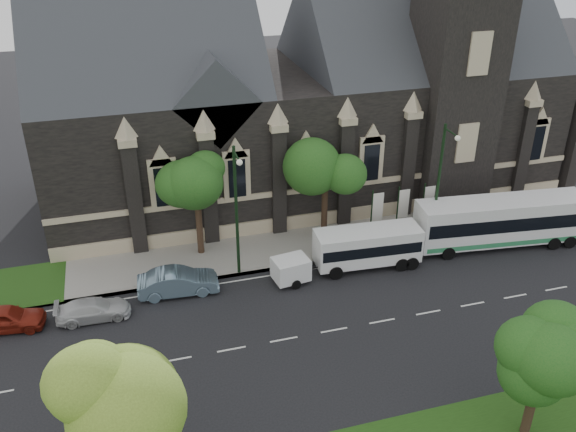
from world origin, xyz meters
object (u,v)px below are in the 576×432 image
object	(u,v)px
street_lamp_mid	(237,206)
banner_flag_right	(427,203)
shuttle_bus	(368,245)
car_far_white	(93,309)
banner_flag_center	(401,207)
sedan	(178,282)
box_trailer	(291,269)
car_far_red	(6,318)
tree_walk_right	(328,161)
tree_park_near	(114,395)
tree_walk_left	(198,177)
tree_park_east	(545,351)
banner_flag_left	(375,210)
tour_coach	(501,221)
street_lamp_near	(440,180)

from	to	relation	value
street_lamp_mid	banner_flag_right	size ratio (longest dim) A/B	2.25
shuttle_bus	car_far_white	xyz separation A→B (m)	(-17.68, -0.89, -0.95)
banner_flag_center	sedan	xyz separation A→B (m)	(-16.38, -2.80, -1.56)
sedan	car_far_white	size ratio (longest dim) A/B	1.17
banner_flag_center	car_far_white	bearing A→B (deg)	-169.50
box_trailer	car_far_red	xyz separation A→B (m)	(-17.02, -0.07, -0.23)
tree_walk_right	car_far_red	xyz separation A→B (m)	(-21.23, -5.35, -5.08)
tree_park_near	car_far_red	size ratio (longest dim) A/B	1.98
tree_park_near	tree_walk_left	distance (m)	20.38
tree_park_east	banner_flag_left	size ratio (longest dim) A/B	1.57
tree_walk_right	car_far_white	xyz separation A→B (m)	(-16.43, -5.70, -5.20)
box_trailer	tree_walk_right	bearing A→B (deg)	43.50
shuttle_bus	sedan	world-z (taller)	shuttle_bus
banner_flag_center	tour_coach	size ratio (longest dim) A/B	0.33
car_far_white	shuttle_bus	bearing A→B (deg)	-86.57
street_lamp_near	tour_coach	world-z (taller)	street_lamp_near
banner_flag_left	tree_park_east	bearing A→B (deg)	-90.35
street_lamp_mid	sedan	world-z (taller)	street_lamp_mid
tree_walk_right	banner_flag_right	xyz separation A→B (m)	(7.08, -1.71, -3.43)
car_far_red	box_trailer	bearing A→B (deg)	-82.33
tree_walk_right	box_trailer	xyz separation A→B (m)	(-4.21, -5.28, -4.85)
street_lamp_near	tree_park_near	bearing A→B (deg)	-143.92
tree_park_near	tree_walk_left	xyz separation A→B (m)	(5.97, 19.47, -0.68)
banner_flag_right	shuttle_bus	world-z (taller)	banner_flag_right
banner_flag_center	sedan	bearing A→B (deg)	-170.30
tree_park_east	tree_walk_left	size ratio (longest dim) A/B	0.82
tree_walk_left	car_far_white	world-z (taller)	tree_walk_left
box_trailer	shuttle_bus	bearing A→B (deg)	-3.01
tour_coach	tree_park_east	bearing A→B (deg)	-112.35
tree_park_east	banner_flag_center	xyz separation A→B (m)	(2.11, 18.32, -2.24)
banner_flag_left	car_far_red	distance (m)	24.63
street_lamp_mid	car_far_red	distance (m)	14.78
banner_flag_left	car_far_white	distance (m)	19.99
banner_flag_left	car_far_red	world-z (taller)	banner_flag_left
car_far_red	street_lamp_near	bearing A→B (deg)	-79.02
tour_coach	tree_walk_right	bearing A→B (deg)	163.12
tree_park_near	banner_flag_right	size ratio (longest dim) A/B	2.14
street_lamp_mid	banner_flag_left	world-z (taller)	street_lamp_mid
tree_park_east	shuttle_bus	bearing A→B (deg)	96.42
street_lamp_mid	car_far_white	distance (m)	10.46
tree_walk_right	tour_coach	bearing A→B (deg)	-23.21
tree_park_near	box_trailer	size ratio (longest dim) A/B	2.60
shuttle_bus	banner_flag_right	bearing A→B (deg)	31.65
street_lamp_mid	shuttle_bus	bearing A→B (deg)	-8.02
tree_walk_right	sedan	size ratio (longest dim) A/B	1.57
tree_park_east	car_far_white	distance (m)	24.45
tree_park_east	car_far_red	world-z (taller)	tree_park_east
banner_flag_center	car_far_red	bearing A→B (deg)	-172.12
tree_walk_left	sedan	distance (m)	7.05
box_trailer	sedan	world-z (taller)	box_trailer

